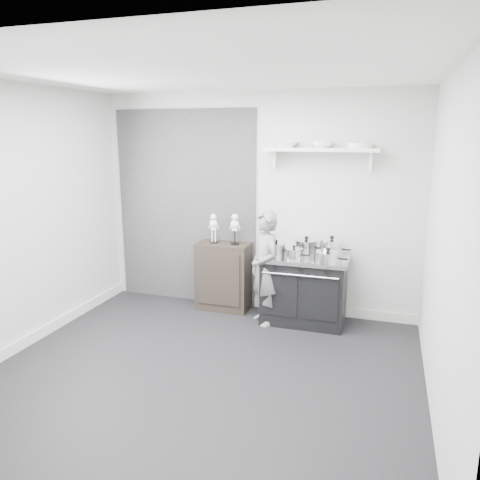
% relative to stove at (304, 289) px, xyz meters
% --- Properties ---
extents(ground, '(4.00, 4.00, 0.00)m').
position_rel_stove_xyz_m(ground, '(-0.69, -1.48, -0.41)').
color(ground, black).
rests_on(ground, ground).
extents(room_shell, '(4.02, 3.62, 2.71)m').
position_rel_stove_xyz_m(room_shell, '(-0.78, -1.33, 1.23)').
color(room_shell, '#BBBBB8').
rests_on(room_shell, ground).
extents(wall_shelf, '(1.30, 0.26, 0.24)m').
position_rel_stove_xyz_m(wall_shelf, '(0.11, 0.20, 1.60)').
color(wall_shelf, white).
rests_on(wall_shelf, room_shell).
extents(stove, '(1.00, 0.63, 0.81)m').
position_rel_stove_xyz_m(stove, '(0.00, 0.00, 0.00)').
color(stove, black).
rests_on(stove, ground).
extents(side_cabinet, '(0.66, 0.38, 0.86)m').
position_rel_stove_xyz_m(side_cabinet, '(-1.05, 0.13, 0.02)').
color(side_cabinet, black).
rests_on(side_cabinet, ground).
extents(child, '(0.56, 0.58, 1.34)m').
position_rel_stove_xyz_m(child, '(-0.43, -0.18, 0.27)').
color(child, slate).
rests_on(child, ground).
extents(pot_front_left, '(0.30, 0.22, 0.20)m').
position_rel_stove_xyz_m(pot_front_left, '(-0.32, -0.09, 0.48)').
color(pot_front_left, silver).
rests_on(pot_front_left, stove).
extents(pot_back_left, '(0.36, 0.27, 0.21)m').
position_rel_stove_xyz_m(pot_back_left, '(-0.01, 0.14, 0.48)').
color(pot_back_left, silver).
rests_on(pot_back_left, stove).
extents(pot_back_right, '(0.36, 0.27, 0.25)m').
position_rel_stove_xyz_m(pot_back_right, '(0.29, 0.09, 0.50)').
color(pot_back_right, silver).
rests_on(pot_back_right, stove).
extents(pot_front_right, '(0.35, 0.26, 0.17)m').
position_rel_stove_xyz_m(pot_front_right, '(0.29, -0.20, 0.47)').
color(pot_front_right, silver).
rests_on(pot_front_right, stove).
extents(pot_front_center, '(0.29, 0.20, 0.16)m').
position_rel_stove_xyz_m(pot_front_center, '(-0.10, -0.15, 0.46)').
color(pot_front_center, silver).
rests_on(pot_front_center, stove).
extents(skeleton_full, '(0.12, 0.08, 0.42)m').
position_rel_stove_xyz_m(skeleton_full, '(-1.18, 0.13, 0.66)').
color(skeleton_full, silver).
rests_on(skeleton_full, side_cabinet).
extents(skeleton_torso, '(0.12, 0.08, 0.44)m').
position_rel_stove_xyz_m(skeleton_torso, '(-0.90, 0.13, 0.67)').
color(skeleton_torso, silver).
rests_on(skeleton_torso, side_cabinet).
extents(bowl_large, '(0.27, 0.27, 0.07)m').
position_rel_stove_xyz_m(bowl_large, '(-0.29, 0.19, 1.67)').
color(bowl_large, white).
rests_on(bowl_large, wall_shelf).
extents(bowl_small, '(0.24, 0.24, 0.08)m').
position_rel_stove_xyz_m(bowl_small, '(0.12, 0.19, 1.67)').
color(bowl_small, white).
rests_on(bowl_small, wall_shelf).
extents(plate_stack, '(0.27, 0.27, 0.06)m').
position_rel_stove_xyz_m(plate_stack, '(0.53, 0.19, 1.66)').
color(plate_stack, white).
rests_on(plate_stack, wall_shelf).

